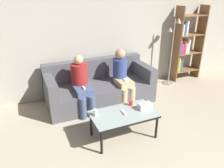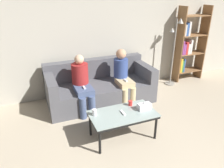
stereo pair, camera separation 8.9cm
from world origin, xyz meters
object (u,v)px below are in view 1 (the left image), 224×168
(cup_near_right, at_px, (96,112))
(seated_person_mid_left, at_px, (122,75))
(game_remote, at_px, (124,112))
(standing_lamp, at_px, (173,45))
(couch, at_px, (99,87))
(bookshelf, at_px, (185,45))
(coffee_table, at_px, (124,115))
(tissue_box, at_px, (145,106))
(seated_person_left_end, at_px, (81,83))
(cup_near_left, at_px, (131,103))

(cup_near_right, xyz_separation_m, seated_person_mid_left, (0.95, 1.02, 0.10))
(game_remote, xyz_separation_m, standing_lamp, (2.06, 1.53, 0.54))
(couch, xyz_separation_m, bookshelf, (2.50, 0.32, 0.60))
(coffee_table, relative_size, seated_person_mid_left, 0.92)
(coffee_table, xyz_separation_m, standing_lamp, (2.06, 1.53, 0.59))
(couch, height_order, standing_lamp, standing_lamp)
(game_remote, bearing_deg, coffee_table, -90.00)
(tissue_box, relative_size, bookshelf, 0.12)
(coffee_table, relative_size, bookshelf, 0.56)
(coffee_table, height_order, bookshelf, bookshelf)
(game_remote, relative_size, seated_person_mid_left, 0.13)
(tissue_box, distance_m, seated_person_left_end, 1.37)
(bookshelf, relative_size, seated_person_mid_left, 1.65)
(coffee_table, height_order, standing_lamp, standing_lamp)
(standing_lamp, bearing_deg, seated_person_mid_left, -165.57)
(game_remote, relative_size, bookshelf, 0.08)
(bookshelf, bearing_deg, game_remote, -146.97)
(seated_person_left_end, xyz_separation_m, seated_person_mid_left, (0.88, 0.01, 0.01))
(cup_near_left, xyz_separation_m, game_remote, (-0.22, -0.18, -0.03))
(cup_near_right, bearing_deg, game_remote, -14.75)
(seated_person_mid_left, bearing_deg, game_remote, -114.32)
(game_remote, height_order, bookshelf, bookshelf)
(cup_near_left, xyz_separation_m, seated_person_mid_left, (0.29, 0.96, 0.11))
(tissue_box, height_order, seated_person_mid_left, seated_person_mid_left)
(coffee_table, distance_m, cup_near_right, 0.46)
(bookshelf, relative_size, standing_lamp, 1.15)
(tissue_box, xyz_separation_m, standing_lamp, (1.68, 1.55, 0.50))
(bookshelf, bearing_deg, standing_lamp, -164.66)
(standing_lamp, bearing_deg, game_remote, -143.34)
(game_remote, relative_size, seated_person_left_end, 0.13)
(standing_lamp, relative_size, seated_person_left_end, 1.47)
(couch, bearing_deg, cup_near_right, -112.40)
(cup_near_left, relative_size, game_remote, 0.59)
(tissue_box, bearing_deg, game_remote, 178.03)
(coffee_table, xyz_separation_m, bookshelf, (2.58, 1.67, 0.50))
(seated_person_mid_left, bearing_deg, couch, 153.91)
(couch, distance_m, cup_near_right, 1.35)
(tissue_box, distance_m, seated_person_mid_left, 1.16)
(seated_person_left_end, height_order, seated_person_mid_left, seated_person_mid_left)
(cup_near_left, distance_m, seated_person_left_end, 1.12)
(tissue_box, relative_size, game_remote, 1.47)
(tissue_box, relative_size, seated_person_mid_left, 0.19)
(coffee_table, xyz_separation_m, game_remote, (0.00, 0.00, 0.05))
(cup_near_right, xyz_separation_m, tissue_box, (0.81, -0.13, 0.00))
(coffee_table, bearing_deg, standing_lamp, 36.66)
(coffee_table, relative_size, tissue_box, 4.81)
(cup_near_left, height_order, tissue_box, tissue_box)
(tissue_box, bearing_deg, couch, 102.63)
(bookshelf, distance_m, seated_person_left_end, 3.01)
(tissue_box, xyz_separation_m, bookshelf, (2.20, 1.69, 0.41))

